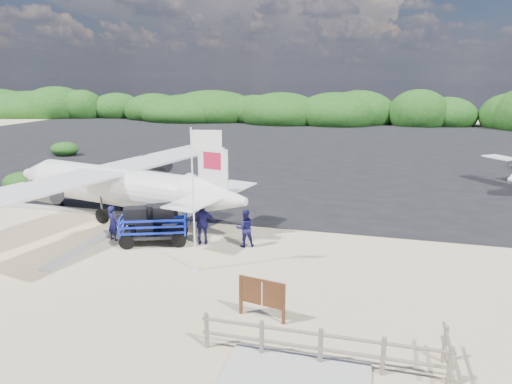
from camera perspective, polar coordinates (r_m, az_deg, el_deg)
ground at (r=18.02m, az=-9.53°, el=-8.80°), size 160.00×160.00×0.00m
asphalt_apron at (r=46.13m, az=5.76°, el=5.53°), size 90.00×50.00×0.04m
lagoon at (r=24.05m, az=-28.06°, el=-4.37°), size 9.00×7.00×0.40m
vegetation_band at (r=70.75m, az=8.97°, el=8.49°), size 124.00×8.00×4.40m
fence at (r=12.31m, az=7.97°, el=-20.61°), size 6.40×2.00×1.10m
baggage_cart at (r=20.32m, az=-12.49°, el=-6.23°), size 3.41×2.66×1.50m
flagpole at (r=17.31m, az=-7.54°, el=-9.71°), size 1.13×0.64×5.31m
signboard at (r=14.10m, az=0.72°, el=-15.53°), size 1.57×0.44×1.29m
crew_a at (r=20.89m, az=-17.47°, el=-3.71°), size 0.67×0.55×1.57m
crew_b at (r=19.20m, az=-1.37°, el=-4.55°), size 0.96×0.88×1.61m
crew_c at (r=19.53m, az=-6.68°, el=-3.91°), size 1.19×0.79×1.87m
aircraft_large at (r=43.14m, az=27.85°, el=3.32°), size 20.32×20.32×5.08m
aircraft_small at (r=53.01m, az=-9.12°, el=6.56°), size 10.08×10.08×2.59m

